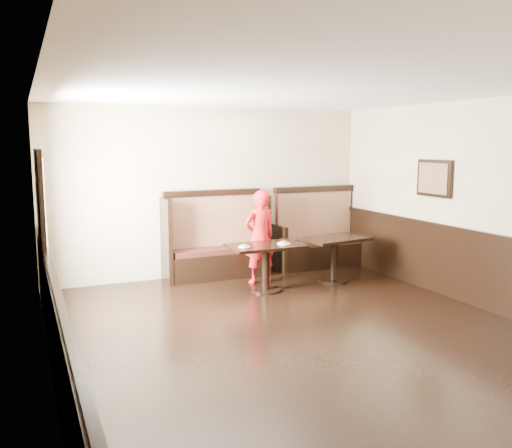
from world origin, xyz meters
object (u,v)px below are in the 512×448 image
table_main (266,255)px  child (260,237)px  booth_main (215,246)px  booth_neighbor (317,240)px  table_neighbor (334,249)px

table_main → child: size_ratio=0.76×
booth_main → child: bearing=-51.7°
booth_neighbor → table_neighbor: size_ratio=1.47×
booth_neighbor → table_main: booth_neighbor is taller
booth_main → table_main: (0.40, -1.14, 0.02)m
table_main → table_neighbor: (1.25, 0.08, -0.01)m
booth_main → table_main: booth_main is taller
booth_main → table_neighbor: 1.97m
booth_main → child: child is taller
booth_neighbor → table_neighbor: bearing=-105.6°
table_neighbor → child: 1.22m
booth_main → table_neighbor: size_ratio=1.56×
table_main → table_neighbor: table_neighbor is taller
booth_main → booth_neighbor: same height
booth_neighbor → child: (-1.43, -0.66, 0.26)m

